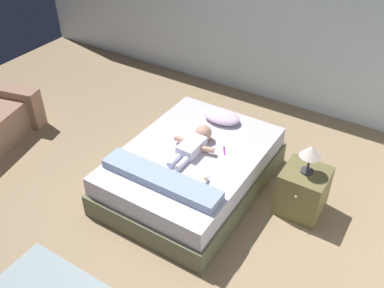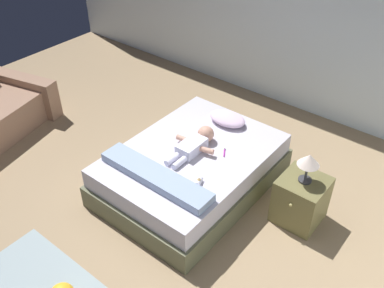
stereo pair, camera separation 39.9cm
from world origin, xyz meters
name	(u,v)px [view 1 (the left image)]	position (x,y,z in m)	size (l,w,h in m)	color
ground_plane	(133,223)	(0.00, 0.00, 0.00)	(8.00, 8.00, 0.00)	#967C5B
wall_behind_bed	(270,8)	(0.00, 3.00, 1.26)	(8.00, 0.12, 2.53)	silver
bed	(192,170)	(0.20, 0.78, 0.23)	(1.36, 1.89, 0.47)	#5B5E43
pillow	(222,116)	(0.18, 1.44, 0.52)	(0.43, 0.28, 0.11)	silver
baby	(195,143)	(0.20, 0.84, 0.53)	(0.46, 0.66, 0.17)	white
toothbrush	(224,150)	(0.47, 0.97, 0.48)	(0.08, 0.12, 0.02)	#AC299D
nightstand	(303,191)	(1.32, 1.07, 0.25)	(0.43, 0.46, 0.49)	brown
lamp	(311,153)	(1.32, 1.07, 0.73)	(0.20, 0.20, 0.31)	#333338
blanket	(161,179)	(0.20, 0.23, 0.51)	(1.23, 0.25, 0.09)	#8CA0C2
baby_bottle	(205,181)	(0.56, 0.44, 0.50)	(0.08, 0.11, 0.07)	white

